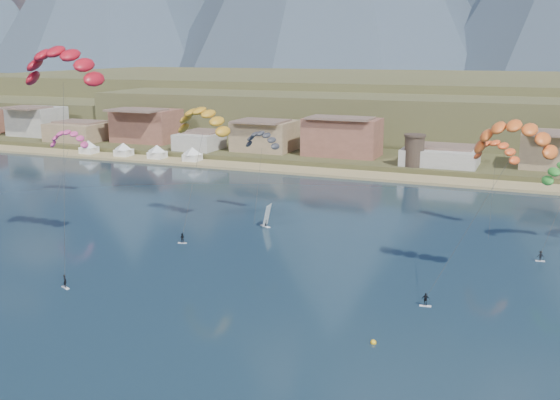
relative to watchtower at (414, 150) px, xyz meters
The scene contains 15 objects.
ground 114.29m from the watchtower, 92.51° to the right, with size 2400.00×2400.00×0.00m, color black.
beach 11.25m from the watchtower, 122.01° to the right, with size 2200.00×12.00×0.90m.
land 446.07m from the watchtower, 90.64° to the left, with size 2200.00×900.00×4.00m.
foothills 119.77m from the watchtower, 81.65° to the left, with size 940.00×210.00×18.00m.
town 45.73m from the watchtower, 169.92° to the left, with size 400.00×24.00×12.00m.
watchtower is the anchor object (origin of this frame).
beach_tents 81.69m from the watchtower, behind, with size 43.40×6.40×5.00m.
kitesurfer_red 101.92m from the watchtower, 111.74° to the right, with size 15.89×16.10×35.15m.
kitesurfer_yellow 73.59m from the watchtower, 111.44° to the right, with size 12.35×15.80×24.33m.
kitesurfer_orange 86.78m from the watchtower, 70.70° to the right, with size 15.54×14.66×26.09m.
distant_kite_pink 87.56m from the watchtower, 139.72° to the right, with size 9.62×6.80×16.90m.
distant_kite_dark 60.32m from the watchtower, 108.96° to the right, with size 8.12×6.19×18.54m.
distant_kite_orange 55.91m from the watchtower, 64.24° to the right, with size 9.65×7.62×18.38m.
windsurfer 65.76m from the watchtower, 103.54° to the right, with size 2.69×2.70×4.28m.
buoy 106.30m from the watchtower, 81.38° to the right, with size 0.70×0.70×0.70m.
Camera 1 is at (37.05, -58.40, 32.77)m, focal length 41.85 mm.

